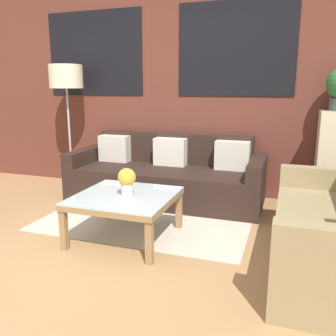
{
  "coord_description": "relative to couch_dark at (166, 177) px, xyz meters",
  "views": [
    {
      "loc": [
        1.62,
        -2.04,
        1.35
      ],
      "look_at": [
        0.47,
        1.31,
        0.55
      ],
      "focal_mm": 38.0,
      "sensor_mm": 36.0,
      "label": 1
    }
  ],
  "objects": [
    {
      "name": "rug",
      "position": [
        0.03,
        -0.69,
        -0.28
      ],
      "size": [
        2.13,
        1.44,
        0.0
      ],
      "color": "beige",
      "rests_on": "ground_plane"
    },
    {
      "name": "ground_plane",
      "position": [
        -0.23,
        -1.95,
        -0.28
      ],
      "size": [
        16.0,
        16.0,
        0.0
      ],
      "primitive_type": "plane",
      "color": "#AD7F51"
    },
    {
      "name": "floor_lamp",
      "position": [
        -1.39,
        0.05,
        1.16
      ],
      "size": [
        0.43,
        0.43,
        1.64
      ],
      "color": "#B2B2B7",
      "rests_on": "ground_plane"
    },
    {
      "name": "wall_back_brick",
      "position": [
        -0.23,
        0.49,
        1.13
      ],
      "size": [
        8.4,
        0.09,
        2.8
      ],
      "color": "brown",
      "rests_on": "ground_plane"
    },
    {
      "name": "flower_vase",
      "position": [
        0.06,
        -1.24,
        0.27
      ],
      "size": [
        0.16,
        0.16,
        0.25
      ],
      "color": "silver",
      "rests_on": "coffee_table"
    },
    {
      "name": "coffee_table",
      "position": [
        0.03,
        -1.23,
        0.07
      ],
      "size": [
        0.85,
        0.85,
        0.41
      ],
      "color": "silver",
      "rests_on": "ground_plane"
    },
    {
      "name": "drawer_cabinet",
      "position": [
        1.89,
        0.21,
        0.27
      ],
      "size": [
        0.4,
        0.41,
        1.11
      ],
      "color": "beige",
      "rests_on": "ground_plane"
    },
    {
      "name": "couch_dark",
      "position": [
        0.0,
        0.0,
        0.0
      ],
      "size": [
        2.33,
        0.88,
        0.78
      ],
      "color": "black",
      "rests_on": "ground_plane"
    }
  ]
}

